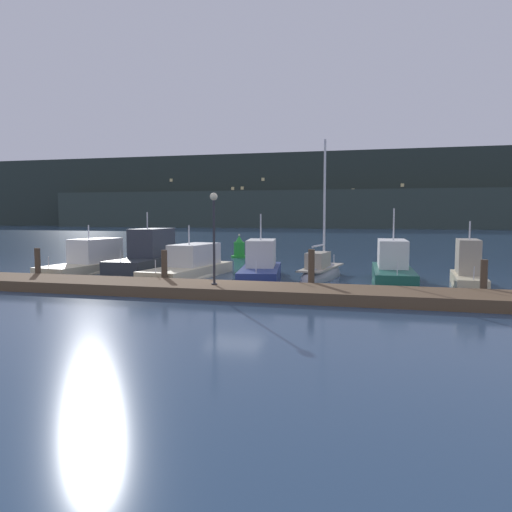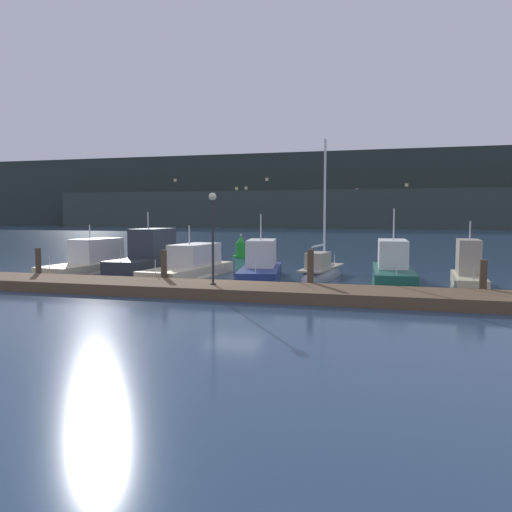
{
  "view_description": "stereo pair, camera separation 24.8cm",
  "coord_description": "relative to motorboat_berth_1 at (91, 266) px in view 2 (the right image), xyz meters",
  "views": [
    {
      "loc": [
        6.46,
        -21.14,
        3.35
      ],
      "look_at": [
        0.0,
        3.83,
        1.2
      ],
      "focal_mm": 35.0,
      "sensor_mm": 36.0,
      "label": 1
    },
    {
      "loc": [
        6.7,
        -21.07,
        3.35
      ],
      "look_at": [
        0.0,
        3.83,
        1.2
      ],
      "focal_mm": 35.0,
      "sensor_mm": 36.0,
      "label": 2
    }
  ],
  "objects": [
    {
      "name": "hillside_backdrop",
      "position": [
        8.82,
        107.4,
        8.46
      ],
      "size": [
        240.0,
        23.0,
        19.17
      ],
      "color": "#28332D",
      "rests_on": "ground"
    },
    {
      "name": "motorboat_berth_4",
      "position": [
        10.34,
        -0.35,
        -0.0
      ],
      "size": [
        3.18,
        6.88,
        3.91
      ],
      "color": "navy",
      "rests_on": "ground"
    },
    {
      "name": "motorboat_berth_6",
      "position": [
        17.01,
        -0.25,
        -0.01
      ],
      "size": [
        2.32,
        7.03,
        4.27
      ],
      "color": "#195647",
      "rests_on": "ground"
    },
    {
      "name": "motorboat_berth_7",
      "position": [
        20.39,
        -0.78,
        0.04
      ],
      "size": [
        1.65,
        5.01,
        3.58
      ],
      "color": "beige",
      "rests_on": "ground"
    },
    {
      "name": "motorboat_berth_2",
      "position": [
        3.2,
        1.03,
        0.17
      ],
      "size": [
        2.43,
        7.29,
        3.97
      ],
      "color": "#2D3338",
      "rests_on": "ground"
    },
    {
      "name": "motorboat_berth_1",
      "position": [
        0.0,
        0.0,
        0.0
      ],
      "size": [
        3.23,
        7.35,
        3.2
      ],
      "color": "beige",
      "rests_on": "ground"
    },
    {
      "name": "mooring_pile_2",
      "position": [
        13.57,
        -4.3,
        0.57
      ],
      "size": [
        0.28,
        0.28,
        1.87
      ],
      "primitive_type": "cylinder",
      "color": "#4C3D2D",
      "rests_on": "ground"
    },
    {
      "name": "sailboat_berth_5",
      "position": [
        13.39,
        0.6,
        -0.24
      ],
      "size": [
        2.34,
        5.81,
        8.12
      ],
      "color": "gray",
      "rests_on": "ground"
    },
    {
      "name": "mooring_pile_0",
      "position": [
        -0.15,
        -4.3,
        0.48
      ],
      "size": [
        0.28,
        0.28,
        1.68
      ],
      "primitive_type": "cylinder",
      "color": "#4C3D2D",
      "rests_on": "ground"
    },
    {
      "name": "mooring_pile_3",
      "position": [
        20.43,
        -4.3,
        0.42
      ],
      "size": [
        0.28,
        0.28,
        1.57
      ],
      "primitive_type": "cylinder",
      "color": "#4C3D2D",
      "rests_on": "ground"
    },
    {
      "name": "channel_buoy",
      "position": [
        5.63,
        11.66,
        0.31
      ],
      "size": [
        1.27,
        1.27,
        1.84
      ],
      "color": "green",
      "rests_on": "ground"
    },
    {
      "name": "dock",
      "position": [
        10.14,
        -5.95,
        -0.14
      ],
      "size": [
        27.69,
        2.8,
        0.45
      ],
      "primitive_type": "cube",
      "color": "brown",
      "rests_on": "ground"
    },
    {
      "name": "ground_plane",
      "position": [
        10.14,
        -4.38,
        -0.36
      ],
      "size": [
        400.0,
        400.0,
        0.0
      ],
      "primitive_type": "plane",
      "color": "navy"
    },
    {
      "name": "dock_lamppost",
      "position": [
        9.79,
        -6.09,
        2.64
      ],
      "size": [
        0.32,
        0.32,
        3.79
      ],
      "color": "#2D2D33",
      "rests_on": "dock"
    },
    {
      "name": "mooring_pile_1",
      "position": [
        6.71,
        -4.3,
        0.49
      ],
      "size": [
        0.28,
        0.28,
        1.71
      ],
      "primitive_type": "cylinder",
      "color": "#4C3D2D",
      "rests_on": "ground"
    },
    {
      "name": "motorboat_berth_3",
      "position": [
        6.44,
        -0.57,
        -0.05
      ],
      "size": [
        3.28,
        7.7,
        3.24
      ],
      "color": "beige",
      "rests_on": "ground"
    }
  ]
}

